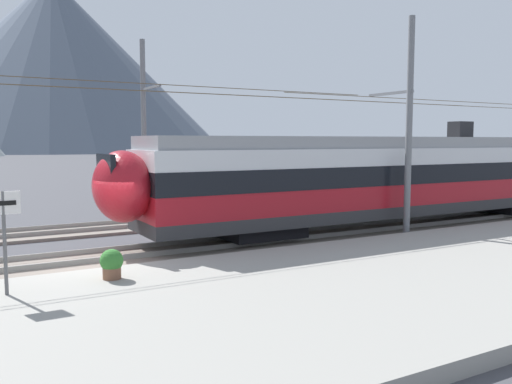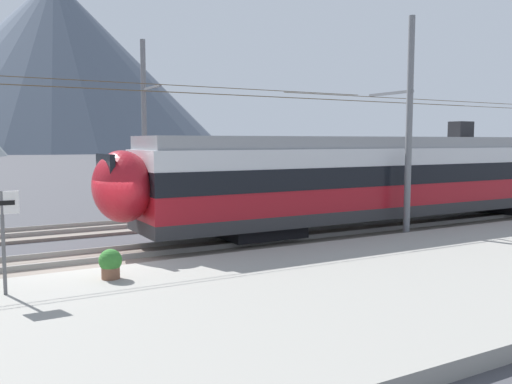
{
  "view_description": "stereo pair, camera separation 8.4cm",
  "coord_description": "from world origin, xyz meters",
  "px_view_note": "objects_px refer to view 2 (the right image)",
  "views": [
    {
      "loc": [
        -3.36,
        -15.33,
        3.69
      ],
      "look_at": [
        7.26,
        3.27,
        1.65
      ],
      "focal_mm": 37.68,
      "sensor_mm": 36.0,
      "label": 1
    },
    {
      "loc": [
        -3.29,
        -15.37,
        3.69
      ],
      "look_at": [
        7.26,
        3.27,
        1.65
      ],
      "focal_mm": 37.68,
      "sensor_mm": 36.0,
      "label": 2
    }
  ],
  "objects_px": {
    "catenary_mast_far_side": "(145,127)",
    "platform_sign": "(2,219)",
    "catenary_mast_mid": "(406,127)",
    "train_far_track": "(501,164)",
    "potted_plant_platform_edge": "(110,263)",
    "train_near_platform": "(393,176)"
  },
  "relations": [
    {
      "from": "potted_plant_platform_edge",
      "to": "catenary_mast_far_side",
      "type": "bearing_deg",
      "value": 67.91
    },
    {
      "from": "train_near_platform",
      "to": "train_far_track",
      "type": "bearing_deg",
      "value": 21.14
    },
    {
      "from": "train_far_track",
      "to": "potted_plant_platform_edge",
      "type": "relative_size",
      "value": 38.79
    },
    {
      "from": "catenary_mast_mid",
      "to": "catenary_mast_far_side",
      "type": "bearing_deg",
      "value": 125.51
    },
    {
      "from": "train_far_track",
      "to": "potted_plant_platform_edge",
      "type": "bearing_deg",
      "value": -161.25
    },
    {
      "from": "train_far_track",
      "to": "catenary_mast_mid",
      "type": "xyz_separation_m",
      "value": [
        -15.96,
        -7.59,
        1.98
      ]
    },
    {
      "from": "catenary_mast_far_side",
      "to": "potted_plant_platform_edge",
      "type": "relative_size",
      "value": 52.16
    },
    {
      "from": "catenary_mast_far_side",
      "to": "potted_plant_platform_edge",
      "type": "xyz_separation_m",
      "value": [
        -4.6,
        -11.34,
        -3.58
      ]
    },
    {
      "from": "train_near_platform",
      "to": "catenary_mast_far_side",
      "type": "height_order",
      "value": "catenary_mast_far_side"
    },
    {
      "from": "potted_plant_platform_edge",
      "to": "catenary_mast_mid",
      "type": "bearing_deg",
      "value": 8.54
    },
    {
      "from": "train_far_track",
      "to": "platform_sign",
      "type": "relative_size",
      "value": 12.54
    },
    {
      "from": "catenary_mast_far_side",
      "to": "platform_sign",
      "type": "xyz_separation_m",
      "value": [
        -6.96,
        -11.55,
        -2.32
      ]
    },
    {
      "from": "train_far_track",
      "to": "catenary_mast_mid",
      "type": "bearing_deg",
      "value": -154.58
    },
    {
      "from": "catenary_mast_mid",
      "to": "platform_sign",
      "type": "height_order",
      "value": "catenary_mast_mid"
    },
    {
      "from": "potted_plant_platform_edge",
      "to": "train_far_track",
      "type": "bearing_deg",
      "value": 18.75
    },
    {
      "from": "catenary_mast_far_side",
      "to": "catenary_mast_mid",
      "type": "bearing_deg",
      "value": -54.49
    },
    {
      "from": "catenary_mast_far_side",
      "to": "platform_sign",
      "type": "height_order",
      "value": "catenary_mast_far_side"
    },
    {
      "from": "catenary_mast_mid",
      "to": "platform_sign",
      "type": "xyz_separation_m",
      "value": [
        -13.82,
        -1.94,
        -2.21
      ]
    },
    {
      "from": "catenary_mast_far_side",
      "to": "potted_plant_platform_edge",
      "type": "distance_m",
      "value": 12.75
    },
    {
      "from": "train_near_platform",
      "to": "catenary_mast_mid",
      "type": "relative_size",
      "value": 0.63
    },
    {
      "from": "train_near_platform",
      "to": "train_far_track",
      "type": "distance_m",
      "value": 15.81
    },
    {
      "from": "train_far_track",
      "to": "potted_plant_platform_edge",
      "type": "distance_m",
      "value": 29.0
    }
  ]
}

